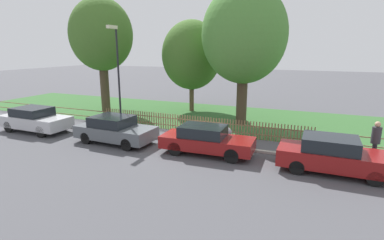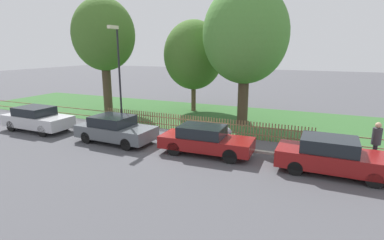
{
  "view_description": "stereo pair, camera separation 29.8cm",
  "coord_description": "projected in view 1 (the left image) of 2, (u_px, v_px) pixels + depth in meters",
  "views": [
    {
      "loc": [
        6.3,
        -13.62,
        4.81
      ],
      "look_at": [
        0.3,
        0.76,
        1.1
      ],
      "focal_mm": 28.0,
      "sensor_mm": 36.0,
      "label": 1
    },
    {
      "loc": [
        6.57,
        -13.51,
        4.81
      ],
      "look_at": [
        0.3,
        0.76,
        1.1
      ],
      "focal_mm": 28.0,
      "sensor_mm": 36.0,
      "label": 2
    }
  ],
  "objects": [
    {
      "name": "tree_behind_motorcycle",
      "position": [
        192.0,
        55.0,
        22.87
      ],
      "size": [
        4.56,
        4.56,
        6.97
      ],
      "color": "brown",
      "rests_on": "ground"
    },
    {
      "name": "tree_nearest_kerb",
      "position": [
        101.0,
        35.0,
        22.41
      ],
      "size": [
        4.69,
        4.69,
        8.56
      ],
      "color": "#473828",
      "rests_on": "ground"
    },
    {
      "name": "kerb_stone",
      "position": [
        182.0,
        141.0,
        15.78
      ],
      "size": [
        42.07,
        0.2,
        0.12
      ],
      "primitive_type": "cube",
      "color": "#B2ADA3",
      "rests_on": "ground"
    },
    {
      "name": "parked_car_black_saloon",
      "position": [
        115.0,
        129.0,
        15.63
      ],
      "size": [
        4.24,
        2.0,
        1.4
      ],
      "rotation": [
        0.0,
        0.0,
        -0.04
      ],
      "color": "#51565B",
      "rests_on": "ground"
    },
    {
      "name": "ground_plane",
      "position": [
        181.0,
        143.0,
        15.7
      ],
      "size": [
        120.0,
        120.0,
        0.0
      ],
      "primitive_type": "plane",
      "color": "#4C4C51"
    },
    {
      "name": "tree_mid_park",
      "position": [
        244.0,
        35.0,
        18.47
      ],
      "size": [
        5.28,
        5.28,
        8.72
      ],
      "color": "#473828",
      "rests_on": "ground"
    },
    {
      "name": "park_fence",
      "position": [
        197.0,
        124.0,
        17.55
      ],
      "size": [
        42.07,
        0.05,
        0.99
      ],
      "color": "olive",
      "rests_on": "ground"
    },
    {
      "name": "parked_car_red_compact",
      "position": [
        333.0,
        155.0,
        11.83
      ],
      "size": [
        4.32,
        1.8,
        1.45
      ],
      "rotation": [
        0.0,
        0.0,
        -0.01
      ],
      "color": "maroon",
      "rests_on": "ground"
    },
    {
      "name": "parked_car_silver_hatchback",
      "position": [
        35.0,
        119.0,
        17.75
      ],
      "size": [
        4.31,
        1.84,
        1.44
      ],
      "rotation": [
        0.0,
        0.0,
        -0.02
      ],
      "color": "#BCBCC1",
      "rests_on": "ground"
    },
    {
      "name": "grass_strip",
      "position": [
        219.0,
        117.0,
        21.66
      ],
      "size": [
        42.07,
        8.93,
        0.01
      ],
      "primitive_type": "cube",
      "color": "#33602D",
      "rests_on": "ground"
    },
    {
      "name": "covered_motorcycle",
      "position": [
        215.0,
        130.0,
        15.96
      ],
      "size": [
        2.03,
        0.79,
        0.96
      ],
      "rotation": [
        0.0,
        0.0,
        -0.05
      ],
      "color": "black",
      "rests_on": "ground"
    },
    {
      "name": "parked_car_navy_estate",
      "position": [
        206.0,
        140.0,
        13.91
      ],
      "size": [
        4.35,
        1.78,
        1.35
      ],
      "rotation": [
        0.0,
        0.0,
        0.04
      ],
      "color": "maroon",
      "rests_on": "ground"
    },
    {
      "name": "pedestrian_near_fence",
      "position": [
        376.0,
        140.0,
        12.7
      ],
      "size": [
        0.42,
        0.43,
        1.85
      ],
      "rotation": [
        0.0,
        0.0,
        4.58
      ],
      "color": "black",
      "rests_on": "ground"
    },
    {
      "name": "street_lamp",
      "position": [
        117.0,
        67.0,
        17.09
      ],
      "size": [
        0.2,
        0.79,
        6.07
      ],
      "color": "black",
      "rests_on": "ground"
    }
  ]
}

